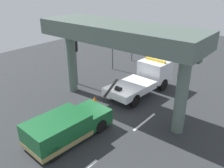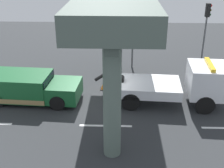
{
  "view_description": "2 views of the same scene",
  "coord_description": "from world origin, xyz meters",
  "px_view_note": "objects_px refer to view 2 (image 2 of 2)",
  "views": [
    {
      "loc": [
        -11.82,
        -9.41,
        8.7
      ],
      "look_at": [
        0.22,
        0.36,
        1.83
      ],
      "focal_mm": 38.44,
      "sensor_mm": 36.0,
      "label": 1
    },
    {
      "loc": [
        0.75,
        -15.05,
        7.98
      ],
      "look_at": [
        0.25,
        -0.83,
        1.47
      ],
      "focal_mm": 47.57,
      "sensor_mm": 36.0,
      "label": 2
    }
  ],
  "objects_px": {
    "towed_van_green": "(30,88)",
    "traffic_cone_orange": "(105,84)",
    "tow_truck_white": "(181,84)",
    "traffic_light_far": "(207,22)",
    "traffic_light_near": "(133,29)"
  },
  "relations": [
    {
      "from": "towed_van_green",
      "to": "traffic_cone_orange",
      "type": "relative_size",
      "value": 8.18
    },
    {
      "from": "traffic_cone_orange",
      "to": "tow_truck_white",
      "type": "bearing_deg",
      "value": -21.05
    },
    {
      "from": "traffic_light_far",
      "to": "traffic_light_near",
      "type": "bearing_deg",
      "value": 180.0
    },
    {
      "from": "towed_van_green",
      "to": "traffic_cone_orange",
      "type": "distance_m",
      "value": 4.51
    },
    {
      "from": "towed_van_green",
      "to": "traffic_light_far",
      "type": "height_order",
      "value": "traffic_light_far"
    },
    {
      "from": "towed_van_green",
      "to": "traffic_cone_orange",
      "type": "height_order",
      "value": "towed_van_green"
    },
    {
      "from": "towed_van_green",
      "to": "traffic_light_near",
      "type": "xyz_separation_m",
      "value": [
        5.99,
        5.38,
        2.08
      ]
    },
    {
      "from": "tow_truck_white",
      "to": "traffic_light_far",
      "type": "height_order",
      "value": "traffic_light_far"
    },
    {
      "from": "traffic_light_near",
      "to": "traffic_cone_orange",
      "type": "bearing_deg",
      "value": -115.65
    },
    {
      "from": "traffic_light_near",
      "to": "towed_van_green",
      "type": "bearing_deg",
      "value": -138.1
    },
    {
      "from": "traffic_light_far",
      "to": "traffic_cone_orange",
      "type": "height_order",
      "value": "traffic_light_far"
    },
    {
      "from": "towed_van_green",
      "to": "traffic_light_near",
      "type": "distance_m",
      "value": 8.31
    },
    {
      "from": "tow_truck_white",
      "to": "towed_van_green",
      "type": "bearing_deg",
      "value": 179.64
    },
    {
      "from": "traffic_cone_orange",
      "to": "towed_van_green",
      "type": "bearing_deg",
      "value": -158.96
    },
    {
      "from": "traffic_light_near",
      "to": "tow_truck_white",
      "type": "bearing_deg",
      "value": -65.17
    }
  ]
}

